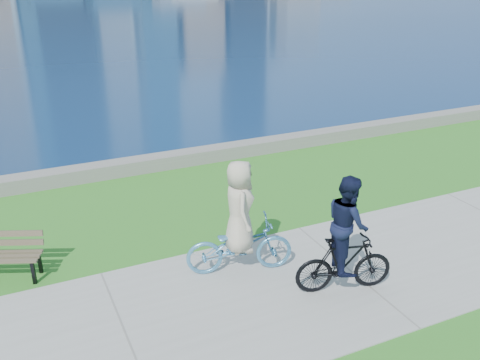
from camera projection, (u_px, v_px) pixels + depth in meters
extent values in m
plane|color=#256B1C|center=(125.00, 334.00, 7.85)|extent=(320.00, 320.00, 0.00)
cube|color=gray|center=(125.00, 333.00, 7.84)|extent=(80.00, 3.50, 0.02)
cube|color=slate|center=(63.00, 177.00, 12.97)|extent=(90.00, 0.50, 0.35)
cube|color=black|center=(33.00, 273.00, 8.97)|extent=(0.07, 0.07, 0.42)
cube|color=black|center=(40.00, 262.00, 9.28)|extent=(0.07, 0.07, 0.42)
imported|color=#5096C4|center=(239.00, 246.00, 9.22)|extent=(1.10, 1.96, 0.97)
imported|color=beige|center=(239.00, 206.00, 8.92)|extent=(0.70, 0.90, 1.62)
imported|color=black|center=(344.00, 264.00, 8.67)|extent=(0.87, 1.69, 0.98)
imported|color=black|center=(348.00, 223.00, 8.38)|extent=(0.77, 0.89, 1.60)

